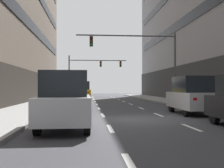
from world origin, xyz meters
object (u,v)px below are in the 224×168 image
traffic_signal_1 (90,68)px  traffic_signal_0 (145,53)px  taxi_driving_1 (82,91)px  car_driving_2 (65,101)px  car_driving_0 (83,90)px  car_parked_2 (192,95)px

traffic_signal_1 → traffic_signal_0: bearing=-76.2°
taxi_driving_1 → traffic_signal_1: size_ratio=0.54×
taxi_driving_1 → car_driving_2: (-0.21, -22.66, -0.06)m
traffic_signal_0 → traffic_signal_1: traffic_signal_1 is taller
car_driving_0 → traffic_signal_0: (5.46, -19.42, 3.36)m
car_parked_2 → traffic_signal_0: (-1.17, 7.69, 3.34)m
car_driving_0 → car_driving_2: bearing=-90.4°
car_driving_0 → traffic_signal_0: size_ratio=0.53×
taxi_driving_1 → car_driving_2: 22.66m
car_driving_2 → car_parked_2: bearing=37.7°
car_parked_2 → traffic_signal_1: bearing=102.3°
car_parked_2 → traffic_signal_1: traffic_signal_1 is taller
car_driving_0 → traffic_signal_1: traffic_signal_1 is taller
traffic_signal_0 → traffic_signal_1: 18.88m
taxi_driving_1 → traffic_signal_1: traffic_signal_1 is taller
car_parked_2 → car_driving_2: bearing=-142.3°
taxi_driving_1 → traffic_signal_0: traffic_signal_0 is taller
traffic_signal_0 → taxi_driving_1: bearing=119.4°
car_parked_2 → traffic_signal_1: 26.84m
car_driving_0 → taxi_driving_1: taxi_driving_1 is taller
car_driving_0 → traffic_signal_0: bearing=-74.3°
car_driving_2 → traffic_signal_1: size_ratio=0.51×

